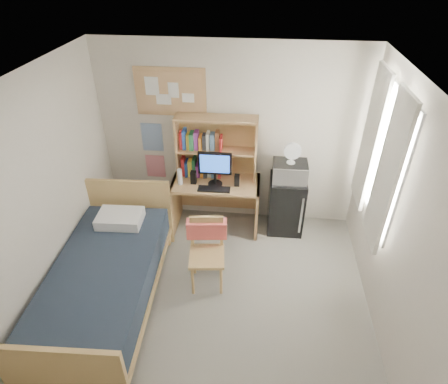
# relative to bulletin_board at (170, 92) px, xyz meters

# --- Properties ---
(floor) EXTENTS (3.60, 4.20, 0.02)m
(floor) POSITION_rel_bulletin_board_xyz_m (0.78, -2.08, -1.93)
(floor) COLOR gray
(floor) RESTS_ON ground
(ceiling) EXTENTS (3.60, 4.20, 0.02)m
(ceiling) POSITION_rel_bulletin_board_xyz_m (0.78, -2.08, 0.68)
(ceiling) COLOR white
(ceiling) RESTS_ON wall_back
(wall_back) EXTENTS (3.60, 0.04, 2.60)m
(wall_back) POSITION_rel_bulletin_board_xyz_m (0.78, 0.02, -0.62)
(wall_back) COLOR beige
(wall_back) RESTS_ON floor
(wall_left) EXTENTS (0.04, 4.20, 2.60)m
(wall_left) POSITION_rel_bulletin_board_xyz_m (-1.02, -2.08, -0.62)
(wall_left) COLOR beige
(wall_left) RESTS_ON floor
(wall_right) EXTENTS (0.04, 4.20, 2.60)m
(wall_right) POSITION_rel_bulletin_board_xyz_m (2.58, -2.08, -0.62)
(wall_right) COLOR beige
(wall_right) RESTS_ON floor
(window_unit) EXTENTS (0.10, 1.40, 1.70)m
(window_unit) POSITION_rel_bulletin_board_xyz_m (2.53, -0.88, -0.32)
(window_unit) COLOR white
(window_unit) RESTS_ON wall_right
(curtain_left) EXTENTS (0.04, 0.55, 1.70)m
(curtain_left) POSITION_rel_bulletin_board_xyz_m (2.50, -1.28, -0.32)
(curtain_left) COLOR white
(curtain_left) RESTS_ON wall_right
(curtain_right) EXTENTS (0.04, 0.55, 1.70)m
(curtain_right) POSITION_rel_bulletin_board_xyz_m (2.50, -0.48, -0.32)
(curtain_right) COLOR white
(curtain_right) RESTS_ON wall_right
(bulletin_board) EXTENTS (0.94, 0.03, 0.64)m
(bulletin_board) POSITION_rel_bulletin_board_xyz_m (0.00, 0.00, 0.00)
(bulletin_board) COLOR tan
(bulletin_board) RESTS_ON wall_back
(poster_wave) EXTENTS (0.30, 0.01, 0.42)m
(poster_wave) POSITION_rel_bulletin_board_xyz_m (-0.32, 0.01, -0.67)
(poster_wave) COLOR #26559A
(poster_wave) RESTS_ON wall_back
(poster_japan) EXTENTS (0.28, 0.01, 0.36)m
(poster_japan) POSITION_rel_bulletin_board_xyz_m (-0.32, 0.01, -1.14)
(poster_japan) COLOR red
(poster_japan) RESTS_ON wall_back
(desk) EXTENTS (1.23, 0.63, 0.77)m
(desk) POSITION_rel_bulletin_board_xyz_m (0.62, -0.31, -1.54)
(desk) COLOR tan
(desk) RESTS_ON floor
(desk_chair) EXTENTS (0.50, 0.50, 0.91)m
(desk_chair) POSITION_rel_bulletin_board_xyz_m (0.66, -1.46, -1.47)
(desk_chair) COLOR tan
(desk_chair) RESTS_ON floor
(mini_fridge) EXTENTS (0.50, 0.50, 0.84)m
(mini_fridge) POSITION_rel_bulletin_board_xyz_m (1.62, -0.25, -1.50)
(mini_fridge) COLOR black
(mini_fridge) RESTS_ON floor
(bed) EXTENTS (1.21, 2.26, 0.61)m
(bed) POSITION_rel_bulletin_board_xyz_m (-0.45, -1.89, -1.62)
(bed) COLOR #1A2330
(bed) RESTS_ON floor
(hutch) EXTENTS (1.10, 0.29, 0.90)m
(hutch) POSITION_rel_bulletin_board_xyz_m (0.62, -0.16, -0.71)
(hutch) COLOR tan
(hutch) RESTS_ON desk
(monitor) EXTENTS (0.45, 0.04, 0.48)m
(monitor) POSITION_rel_bulletin_board_xyz_m (0.62, -0.37, -0.91)
(monitor) COLOR black
(monitor) RESTS_ON desk
(keyboard) EXTENTS (0.44, 0.14, 0.02)m
(keyboard) POSITION_rel_bulletin_board_xyz_m (0.62, -0.51, -1.14)
(keyboard) COLOR black
(keyboard) RESTS_ON desk
(speaker_left) EXTENTS (0.08, 0.08, 0.19)m
(speaker_left) POSITION_rel_bulletin_board_xyz_m (0.32, -0.37, -1.06)
(speaker_left) COLOR black
(speaker_left) RESTS_ON desk
(speaker_right) EXTENTS (0.07, 0.07, 0.17)m
(speaker_right) POSITION_rel_bulletin_board_xyz_m (0.92, -0.37, -1.07)
(speaker_right) COLOR black
(speaker_right) RESTS_ON desk
(water_bottle) EXTENTS (0.07, 0.07, 0.23)m
(water_bottle) POSITION_rel_bulletin_board_xyz_m (0.14, -0.42, -1.04)
(water_bottle) COLOR white
(water_bottle) RESTS_ON desk
(hoodie) EXTENTS (0.49, 0.20, 0.23)m
(hoodie) POSITION_rel_bulletin_board_xyz_m (0.63, -1.26, -1.22)
(hoodie) COLOR #FB695F
(hoodie) RESTS_ON desk_chair
(microwave) EXTENTS (0.46, 0.35, 0.27)m
(microwave) POSITION_rel_bulletin_board_xyz_m (1.63, -0.27, -0.94)
(microwave) COLOR silver
(microwave) RESTS_ON mini_fridge
(desk_fan) EXTENTS (0.23, 0.23, 0.28)m
(desk_fan) POSITION_rel_bulletin_board_xyz_m (1.63, -0.27, -0.67)
(desk_fan) COLOR white
(desk_fan) RESTS_ON microwave
(pillow) EXTENTS (0.56, 0.41, 0.13)m
(pillow) POSITION_rel_bulletin_board_xyz_m (-0.48, -1.14, -1.25)
(pillow) COLOR white
(pillow) RESTS_ON bed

